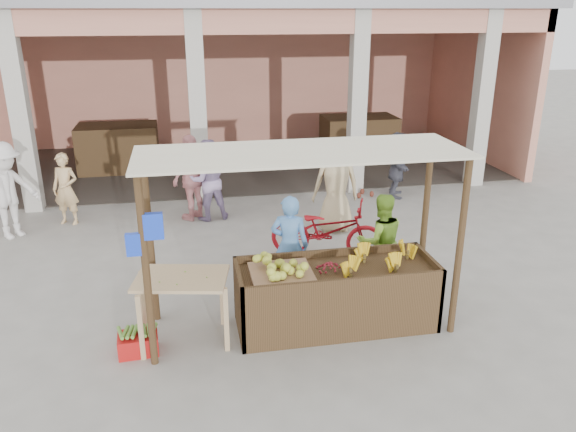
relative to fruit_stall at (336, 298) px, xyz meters
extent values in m
plane|color=gray|center=(-0.50, 0.00, -0.40)|extent=(60.00, 60.00, 0.00)
cube|color=tan|center=(-0.50, 11.40, 1.60)|extent=(14.00, 0.20, 4.00)
cube|color=tan|center=(6.40, 8.50, 1.60)|extent=(0.20, 6.00, 4.00)
cube|color=tan|center=(-0.50, 5.65, 3.35)|extent=(14.00, 0.30, 0.50)
cube|color=gray|center=(-0.50, 8.50, 3.70)|extent=(14.40, 6.40, 0.20)
cube|color=#B9B4A9|center=(-5.00, 5.65, 1.60)|extent=(0.35, 0.35, 4.00)
cube|color=#B9B4A9|center=(-1.50, 5.65, 1.60)|extent=(0.35, 0.35, 4.00)
cube|color=#B9B4A9|center=(2.00, 5.65, 1.60)|extent=(0.35, 0.35, 4.00)
cube|color=#B9B4A9|center=(5.00, 5.65, 1.60)|extent=(0.35, 0.35, 4.00)
cube|color=#49321D|center=(-3.50, 8.50, 0.20)|extent=(2.00, 1.20, 1.20)
cube|color=#49321D|center=(3.00, 8.50, 0.20)|extent=(2.00, 1.20, 1.20)
cube|color=#49321D|center=(0.00, 0.00, 0.00)|extent=(2.60, 0.95, 0.80)
cylinder|color=#49321D|center=(-2.35, -0.45, 0.78)|extent=(0.09, 0.09, 2.35)
cylinder|color=#49321D|center=(1.45, -0.45, 0.78)|extent=(0.09, 0.09, 2.35)
cylinder|color=#49321D|center=(-2.35, 0.60, 0.78)|extent=(0.09, 0.09, 2.35)
cylinder|color=#49321D|center=(1.45, 0.60, 0.78)|extent=(0.09, 0.09, 2.35)
cube|color=beige|center=(-0.45, 0.08, 1.97)|extent=(4.00, 1.35, 0.03)
cube|color=blue|center=(-2.23, -0.45, 1.35)|extent=(0.22, 0.08, 0.30)
cube|color=blue|center=(-2.45, -0.45, 1.15)|extent=(0.18, 0.07, 0.26)
cube|color=#90684A|center=(-0.73, 0.00, 0.43)|extent=(0.78, 0.68, 0.06)
ellipsoid|color=yellow|center=(-0.73, 0.00, 0.53)|extent=(0.67, 0.58, 0.15)
ellipsoid|color=maroon|center=(-0.09, -0.01, 0.46)|extent=(0.39, 0.32, 0.12)
cube|color=tan|center=(-1.98, -0.02, 0.48)|extent=(1.24, 0.95, 0.04)
cube|color=tan|center=(-2.48, -0.34, 0.03)|extent=(0.06, 0.06, 0.86)
cube|color=tan|center=(-1.47, -0.34, 0.03)|extent=(0.06, 0.06, 0.86)
cube|color=tan|center=(-2.48, 0.30, 0.03)|extent=(0.06, 0.06, 0.86)
cube|color=tan|center=(-1.47, 0.30, 0.03)|extent=(0.06, 0.06, 0.86)
cube|color=red|center=(-2.55, -0.18, -0.28)|extent=(0.50, 0.37, 0.25)
ellipsoid|color=maroon|center=(1.95, 5.08, -0.13)|extent=(0.39, 0.39, 0.53)
ellipsoid|color=maroon|center=(2.26, 5.13, -0.13)|extent=(0.39, 0.39, 0.53)
ellipsoid|color=maroon|center=(2.11, 5.35, -0.13)|extent=(0.39, 0.39, 0.53)
imported|color=#5794DB|center=(-0.43, 0.99, 0.41)|extent=(0.72, 0.62, 1.63)
imported|color=#7DB230|center=(0.94, 0.95, 0.38)|extent=(0.76, 0.45, 1.56)
imported|color=maroon|center=(0.44, 2.09, 0.13)|extent=(1.46, 2.15, 1.07)
imported|color=silver|center=(-5.04, 4.12, 0.56)|extent=(1.33, 1.29, 1.93)
imported|color=pink|center=(-1.71, 4.48, 0.52)|extent=(1.18, 1.16, 1.84)
imported|color=tan|center=(0.90, 3.32, 0.59)|extent=(0.99, 0.67, 1.97)
imported|color=#4C4C5A|center=(2.81, 5.10, 0.37)|extent=(1.03, 1.54, 1.55)
imported|color=tan|center=(-4.14, 4.66, 0.34)|extent=(0.65, 0.57, 1.47)
imported|color=#9680AA|center=(-1.42, 4.40, 0.49)|extent=(0.95, 0.65, 1.78)
camera|label=1|loc=(-1.85, -6.34, 3.57)|focal=35.00mm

